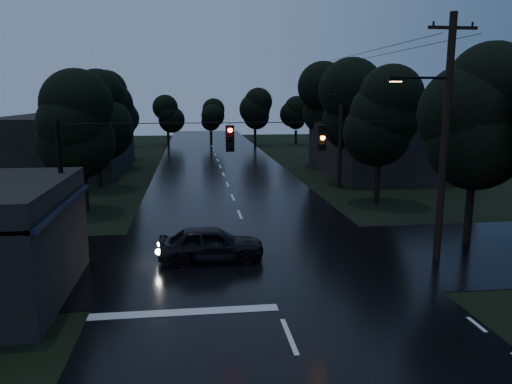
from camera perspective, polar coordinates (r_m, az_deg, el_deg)
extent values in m
cube|color=black|center=(38.73, -3.27, 0.82)|extent=(12.00, 120.00, 0.02)
cube|color=black|center=(21.33, 0.19, -7.67)|extent=(60.00, 9.00, 0.02)
cube|color=black|center=(17.96, -21.21, -1.40)|extent=(0.30, 7.00, 0.15)
cylinder|color=black|center=(15.69, -24.10, -9.83)|extent=(0.10, 0.10, 3.00)
cylinder|color=black|center=(21.23, -19.52, -4.18)|extent=(0.10, 0.10, 3.00)
cube|color=#FFE466|center=(16.72, -22.42, -4.84)|extent=(0.06, 1.60, 0.50)
cube|color=#FFE466|center=(19.26, -20.37, -2.68)|extent=(0.06, 1.20, 0.50)
cube|color=black|center=(45.44, 14.28, 4.81)|extent=(10.00, 14.00, 4.40)
cube|color=black|center=(49.55, -20.60, 5.28)|extent=(10.00, 16.00, 5.00)
cylinder|color=black|center=(21.64, 20.76, 5.45)|extent=(0.30, 0.30, 10.00)
cube|color=black|center=(21.72, 21.58, 17.07)|extent=(2.00, 0.12, 0.12)
cylinder|color=black|center=(21.08, 18.52, 12.28)|extent=(2.20, 0.10, 0.10)
cube|color=black|center=(20.63, 15.70, 12.33)|extent=(0.60, 0.25, 0.18)
cube|color=#FFB266|center=(20.63, 15.68, 12.06)|extent=(0.45, 0.18, 0.03)
cylinder|color=black|center=(37.78, 9.62, 6.17)|extent=(0.30, 0.30, 7.50)
cube|color=black|center=(37.66, 9.77, 10.95)|extent=(2.00, 0.12, 0.12)
cylinder|color=black|center=(20.02, -21.22, -0.77)|extent=(0.18, 0.18, 6.00)
cylinder|color=black|center=(19.25, 0.59, 7.94)|extent=(15.00, 0.03, 0.03)
cube|color=black|center=(19.16, -2.99, 6.12)|extent=(0.32, 0.25, 1.00)
sphere|color=#FF0C07|center=(19.01, -2.96, 6.08)|extent=(0.18, 0.18, 0.18)
cube|color=black|center=(19.76, 7.54, 6.18)|extent=(0.32, 0.25, 1.00)
sphere|color=orange|center=(19.61, 7.65, 6.15)|extent=(0.18, 0.18, 0.18)
cylinder|color=black|center=(25.13, 23.13, -2.37)|extent=(0.36, 0.36, 2.80)
sphere|color=black|center=(24.62, 23.72, 5.35)|extent=(4.48, 4.48, 4.48)
sphere|color=black|center=(24.55, 23.94, 8.14)|extent=(4.48, 4.48, 4.48)
sphere|color=black|center=(24.54, 24.16, 10.93)|extent=(4.48, 4.48, 4.48)
cylinder|color=black|center=(31.21, -18.93, 0.06)|extent=(0.36, 0.36, 2.45)
sphere|color=black|center=(30.82, -19.27, 5.49)|extent=(3.92, 3.92, 3.92)
sphere|color=black|center=(30.75, -19.40, 7.44)|extent=(3.92, 3.92, 3.92)
sphere|color=black|center=(30.71, -19.52, 9.39)|extent=(3.92, 3.92, 3.92)
cylinder|color=black|center=(39.06, -17.50, 2.37)|extent=(0.36, 0.36, 2.62)
sphere|color=black|center=(38.74, -17.77, 7.03)|extent=(4.20, 4.20, 4.20)
sphere|color=black|center=(38.69, -17.87, 8.69)|extent=(4.20, 4.20, 4.20)
sphere|color=black|center=(38.67, -17.97, 10.36)|extent=(4.20, 4.20, 4.20)
cylinder|color=black|center=(48.93, -16.18, 4.19)|extent=(0.36, 0.36, 2.80)
sphere|color=black|center=(48.67, -16.39, 8.17)|extent=(4.48, 4.48, 4.48)
sphere|color=black|center=(48.64, -16.47, 9.58)|extent=(4.48, 4.48, 4.48)
sphere|color=black|center=(48.63, -16.54, 10.99)|extent=(4.48, 4.48, 4.48)
cylinder|color=black|center=(32.68, 13.68, 0.97)|extent=(0.36, 0.36, 2.62)
sphere|color=black|center=(32.29, 13.94, 6.54)|extent=(4.20, 4.20, 4.20)
sphere|color=black|center=(32.23, 14.03, 8.54)|extent=(4.20, 4.20, 4.20)
sphere|color=black|center=(32.21, 14.13, 10.53)|extent=(4.20, 4.20, 4.20)
cylinder|color=black|center=(40.32, 10.46, 3.07)|extent=(0.36, 0.36, 2.80)
sphere|color=black|center=(40.01, 10.63, 7.90)|extent=(4.48, 4.48, 4.48)
sphere|color=black|center=(39.96, 10.69, 9.62)|extent=(4.48, 4.48, 4.48)
sphere|color=black|center=(39.96, 10.76, 11.34)|extent=(4.48, 4.48, 4.48)
cylinder|color=black|center=(50.01, 7.66, 4.76)|extent=(0.36, 0.36, 2.97)
sphere|color=black|center=(49.75, 7.76, 8.90)|extent=(4.76, 4.76, 4.76)
sphere|color=black|center=(49.72, 7.80, 10.37)|extent=(4.76, 4.76, 4.76)
sphere|color=black|center=(49.73, 7.84, 11.84)|extent=(4.76, 4.76, 4.76)
imported|color=black|center=(20.99, -5.14, -5.88)|extent=(4.40, 1.81, 1.49)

